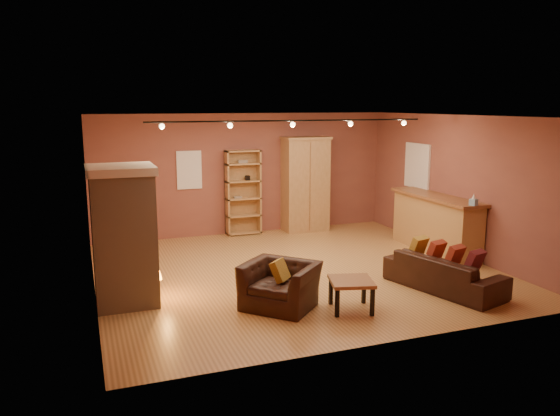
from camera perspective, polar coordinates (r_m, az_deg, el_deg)
name	(u,v)px	position (r m, az deg, el deg)	size (l,w,h in m)	color
floor	(296,271)	(10.07, 1.69, -6.57)	(7.00, 7.00, 0.00)	#9D6A37
ceiling	(297,116)	(9.61, 1.79, 9.56)	(7.00, 7.00, 0.00)	brown
back_wall	(244,174)	(12.79, -3.73, 3.57)	(7.00, 0.02, 2.80)	brown
left_wall	(90,208)	(9.06, -19.26, -0.04)	(0.02, 6.50, 2.80)	brown
right_wall	(458,186)	(11.51, 18.13, 2.24)	(0.02, 6.50, 2.80)	brown
fireplace	(124,236)	(8.56, -15.96, -2.79)	(1.01, 0.98, 2.12)	tan
back_window	(189,170)	(12.44, -9.47, 3.94)	(0.56, 0.04, 0.86)	white
bookcase	(243,192)	(12.72, -3.94, 1.72)	(0.81, 0.31, 1.97)	tan
armoire	(305,184)	(13.03, 2.66, 2.52)	(1.11, 0.63, 2.25)	tan
bar_counter	(436,223)	(11.67, 15.95, -1.54)	(0.65, 2.45, 1.17)	tan
tissue_box	(474,201)	(10.63, 19.58, 0.73)	(0.15, 0.15, 0.21)	#84B1D4
right_window	(417,166)	(12.58, 14.15, 4.29)	(0.05, 0.90, 1.00)	white
loveseat	(444,266)	(9.36, 16.80, -5.85)	(1.10, 2.06, 0.80)	black
armchair	(280,278)	(8.21, 0.00, -7.30)	(1.21, 1.22, 0.91)	black
coffee_table	(351,284)	(8.18, 7.46, -7.90)	(0.75, 0.75, 0.47)	brown
track_rail	(293,122)	(9.80, 1.34, 8.94)	(5.20, 0.09, 0.13)	black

